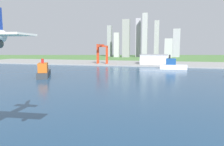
{
  "coord_description": "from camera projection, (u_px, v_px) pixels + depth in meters",
  "views": [
    {
      "loc": [
        33.37,
        24.58,
        37.34
      ],
      "look_at": [
        -2.52,
        162.89,
        19.58
      ],
      "focal_mm": 33.48,
      "sensor_mm": 36.0,
      "label": 1
    }
  ],
  "objects": [
    {
      "name": "water_bay",
      "position": [
        133.0,
        83.0,
        219.84
      ],
      "size": [
        840.0,
        360.0,
        0.15
      ],
      "primitive_type": "cube",
      "color": "navy",
      "rests_on": "ground"
    },
    {
      "name": "distant_skyline",
      "position": [
        143.0,
        41.0,
        781.22
      ],
      "size": [
        277.11,
        77.42,
        158.33
      ],
      "color": "#92969A",
      "rests_on": "ground"
    },
    {
      "name": "ferry_boat",
      "position": [
        173.0,
        65.0,
        350.05
      ],
      "size": [
        44.08,
        12.09,
        24.5
      ],
      "color": "white",
      "rests_on": "water_bay"
    },
    {
      "name": "warehouse_main",
      "position": [
        154.0,
        59.0,
        434.26
      ],
      "size": [
        55.52,
        42.19,
        19.87
      ],
      "color": "silver",
      "rests_on": "industrial_pier"
    },
    {
      "name": "port_crane_red",
      "position": [
        102.0,
        50.0,
        435.98
      ],
      "size": [
        22.35,
        45.15,
        40.6
      ],
      "color": "red",
      "rests_on": "industrial_pier"
    },
    {
      "name": "ground_plane",
      "position": [
        140.0,
        75.0,
        277.48
      ],
      "size": [
        2400.0,
        2400.0,
        0.0
      ],
      "primitive_type": "plane",
      "color": "#507E3F"
    },
    {
      "name": "container_barge",
      "position": [
        44.0,
        72.0,
        262.91
      ],
      "size": [
        37.44,
        56.47,
        23.39
      ],
      "color": "#2D3338",
      "rests_on": "water_bay"
    },
    {
      "name": "industrial_pier",
      "position": [
        150.0,
        64.0,
        459.83
      ],
      "size": [
        840.0,
        140.0,
        2.5
      ],
      "primitive_type": "cube",
      "color": "#969592",
      "rests_on": "ground"
    }
  ]
}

